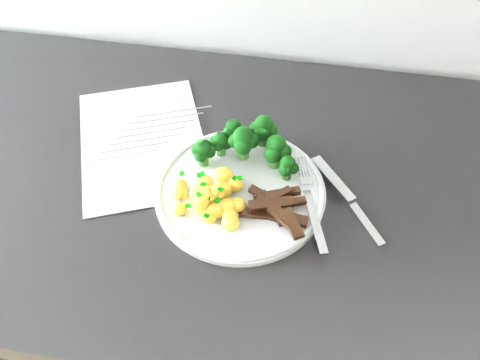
{
  "coord_description": "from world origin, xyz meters",
  "views": [
    {
      "loc": [
        0.12,
        1.2,
        1.47
      ],
      "look_at": [
        0.04,
        1.65,
        0.94
      ],
      "focal_mm": 36.83,
      "sensor_mm": 36.0,
      "label": 1
    }
  ],
  "objects_px": {
    "recipe_paper": "(143,141)",
    "beef_strips": "(277,208)",
    "plate": "(240,190)",
    "fork": "(311,206)",
    "counter": "(210,312)",
    "broccoli": "(250,143)",
    "knife": "(355,209)",
    "potatoes": "(211,197)"
  },
  "relations": [
    {
      "from": "knife",
      "to": "recipe_paper",
      "type": "bearing_deg",
      "value": 165.89
    },
    {
      "from": "counter",
      "to": "plate",
      "type": "xyz_separation_m",
      "value": [
        0.07,
        -0.02,
        0.46
      ]
    },
    {
      "from": "recipe_paper",
      "to": "broccoli",
      "type": "relative_size",
      "value": 2.02
    },
    {
      "from": "plate",
      "to": "fork",
      "type": "height_order",
      "value": "fork"
    },
    {
      "from": "broccoli",
      "to": "knife",
      "type": "bearing_deg",
      "value": -22.9
    },
    {
      "from": "recipe_paper",
      "to": "knife",
      "type": "height_order",
      "value": "knife"
    },
    {
      "from": "recipe_paper",
      "to": "plate",
      "type": "distance_m",
      "value": 0.19
    },
    {
      "from": "broccoli",
      "to": "knife",
      "type": "xyz_separation_m",
      "value": [
        0.16,
        -0.07,
        -0.04
      ]
    },
    {
      "from": "fork",
      "to": "knife",
      "type": "bearing_deg",
      "value": 10.83
    },
    {
      "from": "broccoli",
      "to": "beef_strips",
      "type": "xyz_separation_m",
      "value": [
        0.05,
        -0.09,
        -0.03
      ]
    },
    {
      "from": "fork",
      "to": "knife",
      "type": "relative_size",
      "value": 1.14
    },
    {
      "from": "counter",
      "to": "recipe_paper",
      "type": "bearing_deg",
      "value": 150.61
    },
    {
      "from": "plate",
      "to": "potatoes",
      "type": "xyz_separation_m",
      "value": [
        -0.04,
        -0.03,
        0.02
      ]
    },
    {
      "from": "counter",
      "to": "broccoli",
      "type": "height_order",
      "value": "broccoli"
    },
    {
      "from": "plate",
      "to": "recipe_paper",
      "type": "bearing_deg",
      "value": 155.58
    },
    {
      "from": "potatoes",
      "to": "fork",
      "type": "distance_m",
      "value": 0.14
    },
    {
      "from": "recipe_paper",
      "to": "knife",
      "type": "relative_size",
      "value": 2.19
    },
    {
      "from": "beef_strips",
      "to": "fork",
      "type": "bearing_deg",
      "value": 14.72
    },
    {
      "from": "fork",
      "to": "knife",
      "type": "xyz_separation_m",
      "value": [
        0.06,
        0.01,
        -0.01
      ]
    },
    {
      "from": "beef_strips",
      "to": "fork",
      "type": "xyz_separation_m",
      "value": [
        0.05,
        0.01,
        -0.0
      ]
    },
    {
      "from": "plate",
      "to": "knife",
      "type": "distance_m",
      "value": 0.17
    },
    {
      "from": "beef_strips",
      "to": "recipe_paper",
      "type": "bearing_deg",
      "value": 154.55
    },
    {
      "from": "plate",
      "to": "knife",
      "type": "height_order",
      "value": "knife"
    },
    {
      "from": "potatoes",
      "to": "knife",
      "type": "bearing_deg",
      "value": 7.8
    },
    {
      "from": "fork",
      "to": "knife",
      "type": "height_order",
      "value": "fork"
    },
    {
      "from": "recipe_paper",
      "to": "potatoes",
      "type": "relative_size",
      "value": 2.92
    },
    {
      "from": "recipe_paper",
      "to": "broccoli",
      "type": "bearing_deg",
      "value": -5.44
    },
    {
      "from": "knife",
      "to": "beef_strips",
      "type": "bearing_deg",
      "value": -167.47
    },
    {
      "from": "counter",
      "to": "plate",
      "type": "relative_size",
      "value": 9.82
    },
    {
      "from": "plate",
      "to": "knife",
      "type": "bearing_deg",
      "value": -2.32
    },
    {
      "from": "recipe_paper",
      "to": "beef_strips",
      "type": "height_order",
      "value": "beef_strips"
    },
    {
      "from": "counter",
      "to": "broccoli",
      "type": "xyz_separation_m",
      "value": [
        0.07,
        0.04,
        0.5
      ]
    },
    {
      "from": "potatoes",
      "to": "fork",
      "type": "bearing_deg",
      "value": 6.45
    },
    {
      "from": "fork",
      "to": "knife",
      "type": "distance_m",
      "value": 0.06
    },
    {
      "from": "plate",
      "to": "fork",
      "type": "relative_size",
      "value": 1.46
    },
    {
      "from": "recipe_paper",
      "to": "plate",
      "type": "xyz_separation_m",
      "value": [
        0.17,
        -0.08,
        0.01
      ]
    },
    {
      "from": "plate",
      "to": "potatoes",
      "type": "bearing_deg",
      "value": -135.84
    },
    {
      "from": "plate",
      "to": "fork",
      "type": "distance_m",
      "value": 0.11
    },
    {
      "from": "beef_strips",
      "to": "knife",
      "type": "xyz_separation_m",
      "value": [
        0.11,
        0.02,
        -0.01
      ]
    },
    {
      "from": "counter",
      "to": "broccoli",
      "type": "relative_size",
      "value": 15.13
    },
    {
      "from": "recipe_paper",
      "to": "plate",
      "type": "relative_size",
      "value": 1.31
    },
    {
      "from": "broccoli",
      "to": "fork",
      "type": "bearing_deg",
      "value": -38.69
    }
  ]
}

